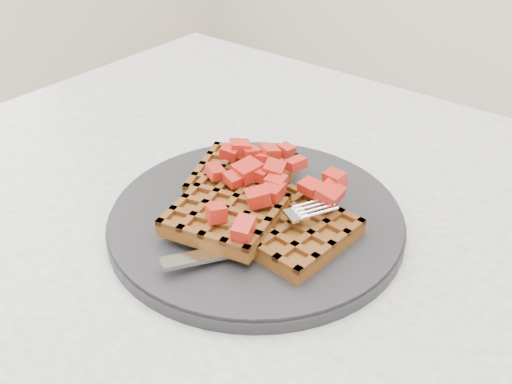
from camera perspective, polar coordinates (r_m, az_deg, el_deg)
table at (r=0.62m, az=10.26°, el=-15.66°), size 1.20×0.80×0.75m
plate at (r=0.58m, az=-0.00°, el=-2.64°), size 0.30×0.30×0.02m
waffles at (r=0.56m, az=-0.23°, el=-1.25°), size 0.21×0.20×0.03m
strawberry_pile at (r=0.55m, az=-0.00°, el=1.21°), size 0.15×0.15×0.02m
fork at (r=0.52m, az=0.81°, el=-4.80°), size 0.10×0.17×0.02m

